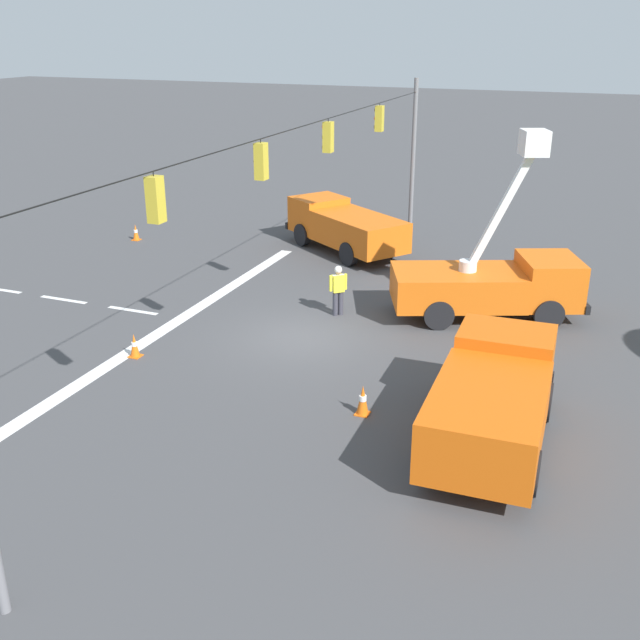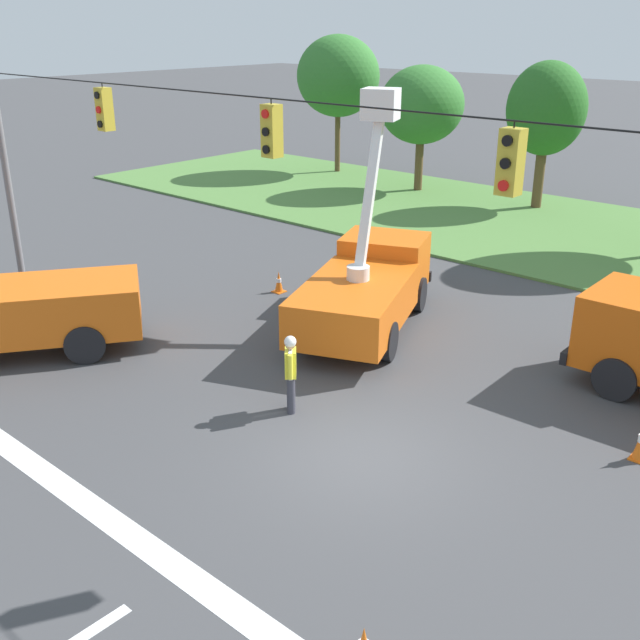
% 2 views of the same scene
% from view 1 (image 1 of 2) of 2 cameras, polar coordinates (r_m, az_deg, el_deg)
% --- Properties ---
extents(ground_plane, '(200.00, 200.00, 0.00)m').
position_cam_1_polar(ground_plane, '(24.07, -1.40, -1.30)').
color(ground_plane, '#424244').
extents(lane_markings, '(17.60, 15.25, 0.01)m').
position_cam_1_polar(lane_markings, '(26.81, -13.17, 0.57)').
color(lane_markings, silver).
rests_on(lane_markings, ground).
extents(signal_gantry, '(26.20, 0.33, 7.20)m').
position_cam_1_polar(signal_gantry, '(22.68, -1.52, 9.41)').
color(signal_gantry, slate).
rests_on(signal_gantry, ground).
extents(utility_truck_bucket_lift, '(4.71, 6.81, 6.29)m').
position_cam_1_polar(utility_truck_bucket_lift, '(26.00, 12.98, 2.91)').
color(utility_truck_bucket_lift, orange).
rests_on(utility_truck_bucket_lift, ground).
extents(utility_truck_support_near, '(5.54, 6.55, 2.05)m').
position_cam_1_polar(utility_truck_support_near, '(33.04, 1.86, 7.19)').
color(utility_truck_support_near, orange).
rests_on(utility_truck_support_near, ground).
extents(utility_truck_support_far, '(6.07, 2.65, 2.20)m').
position_cam_1_polar(utility_truck_support_far, '(18.05, 13.06, -5.86)').
color(utility_truck_support_far, '#D6560F').
rests_on(utility_truck_support_far, ground).
extents(road_worker, '(0.48, 0.51, 1.77)m').
position_cam_1_polar(road_worker, '(25.57, 1.39, 2.49)').
color(road_worker, '#383842').
rests_on(road_worker, ground).
extents(traffic_cone_foreground_left, '(0.36, 0.36, 0.73)m').
position_cam_1_polar(traffic_cone_foreground_left, '(23.21, -13.95, -1.90)').
color(traffic_cone_foreground_left, orange).
rests_on(traffic_cone_foreground_left, ground).
extents(traffic_cone_foreground_right, '(0.36, 0.36, 0.67)m').
position_cam_1_polar(traffic_cone_foreground_right, '(29.80, 14.80, 3.21)').
color(traffic_cone_foreground_right, orange).
rests_on(traffic_cone_foreground_right, ground).
extents(traffic_cone_mid_left, '(0.36, 0.36, 0.75)m').
position_cam_1_polar(traffic_cone_mid_left, '(36.01, -13.86, 6.51)').
color(traffic_cone_mid_left, orange).
rests_on(traffic_cone_mid_left, ground).
extents(traffic_cone_mid_right, '(0.36, 0.36, 0.82)m').
position_cam_1_polar(traffic_cone_mid_right, '(19.30, 3.28, -6.10)').
color(traffic_cone_mid_right, orange).
rests_on(traffic_cone_mid_right, ground).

